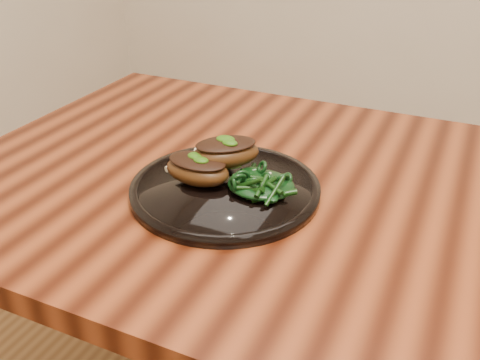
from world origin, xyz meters
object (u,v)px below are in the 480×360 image
at_px(lamb_chop_front, 197,168).
at_px(greens_heap, 261,181).
at_px(plate, 225,188).
at_px(desk, 410,255).

height_order(lamb_chop_front, greens_heap, lamb_chop_front).
bearing_deg(plate, greens_heap, 5.19).
bearing_deg(desk, lamb_chop_front, -165.55).
xyz_separation_m(desk, greens_heap, (-0.23, -0.07, 0.12)).
xyz_separation_m(desk, plate, (-0.29, -0.08, 0.09)).
height_order(desk, lamb_chop_front, lamb_chop_front).
distance_m(desk, plate, 0.32).
xyz_separation_m(plate, greens_heap, (0.06, 0.01, 0.03)).
height_order(desk, greens_heap, greens_heap).
relative_size(desk, plate, 5.23).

